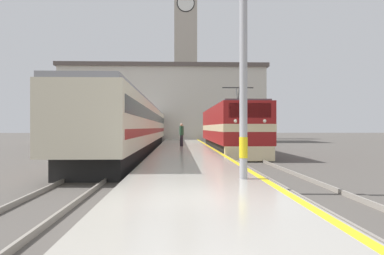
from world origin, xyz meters
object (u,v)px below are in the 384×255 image
locomotive_train (229,129)px  catenary_mast (247,47)px  passenger_train (146,127)px  person_on_platform (182,134)px  clock_tower (185,50)px

locomotive_train → catenary_mast: 17.99m
passenger_train → person_on_platform: passenger_train is taller
locomotive_train → catenary_mast: (-1.95, -17.72, 2.40)m
person_on_platform → clock_tower: clock_tower is taller
catenary_mast → person_on_platform: bearing=95.0°
locomotive_train → passenger_train: locomotive_train is taller
catenary_mast → person_on_platform: (-1.68, 19.24, -2.82)m
person_on_platform → catenary_mast: bearing=-85.0°
locomotive_train → catenary_mast: size_ratio=2.20×
clock_tower → passenger_train: bearing=-99.6°
passenger_train → clock_tower: 30.28m
catenary_mast → clock_tower: size_ratio=0.26×
passenger_train → person_on_platform: bearing=-65.0°
passenger_train → clock_tower: (4.54, 26.86, 13.23)m
catenary_mast → clock_tower: (-0.65, 53.63, 11.01)m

